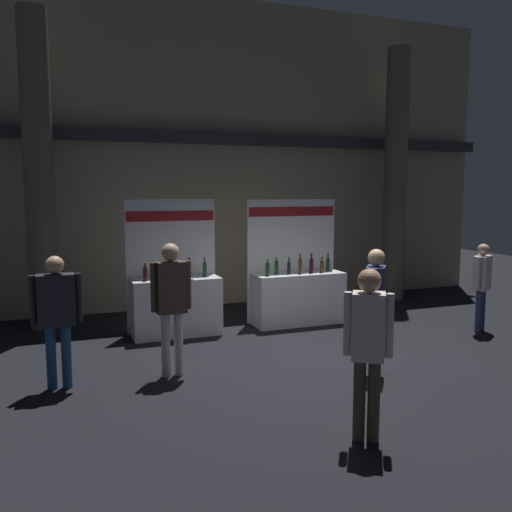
{
  "coord_description": "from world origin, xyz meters",
  "views": [
    {
      "loc": [
        -3.61,
        -7.07,
        2.54
      ],
      "look_at": [
        -0.37,
        1.51,
        1.42
      ],
      "focal_mm": 37.88,
      "sensor_mm": 36.0,
      "label": 1
    }
  ],
  "objects_px": {
    "visitor_2": "(368,340)",
    "exhibitor_booth_1": "(297,293)",
    "visitor_0": "(375,300)",
    "visitor_3": "(171,297)",
    "exhibitor_booth_0": "(176,301)",
    "visitor_1": "(482,280)",
    "visitor_5": "(57,309)"
  },
  "relations": [
    {
      "from": "visitor_0",
      "to": "visitor_2",
      "type": "height_order",
      "value": "visitor_2"
    },
    {
      "from": "visitor_1",
      "to": "visitor_5",
      "type": "xyz_separation_m",
      "value": [
        -7.17,
        -0.33,
        0.1
      ]
    },
    {
      "from": "exhibitor_booth_0",
      "to": "visitor_1",
      "type": "height_order",
      "value": "exhibitor_booth_0"
    },
    {
      "from": "visitor_1",
      "to": "visitor_2",
      "type": "bearing_deg",
      "value": -175.7
    },
    {
      "from": "exhibitor_booth_1",
      "to": "visitor_5",
      "type": "distance_m",
      "value": 4.81
    },
    {
      "from": "exhibitor_booth_1",
      "to": "visitor_2",
      "type": "relative_size",
      "value": 1.33
    },
    {
      "from": "exhibitor_booth_0",
      "to": "visitor_3",
      "type": "relative_size",
      "value": 1.29
    },
    {
      "from": "exhibitor_booth_1",
      "to": "visitor_0",
      "type": "relative_size",
      "value": 1.35
    },
    {
      "from": "visitor_1",
      "to": "visitor_2",
      "type": "height_order",
      "value": "visitor_2"
    },
    {
      "from": "visitor_3",
      "to": "exhibitor_booth_1",
      "type": "bearing_deg",
      "value": 32.7
    },
    {
      "from": "visitor_0",
      "to": "visitor_2",
      "type": "distance_m",
      "value": 2.11
    },
    {
      "from": "visitor_3",
      "to": "visitor_5",
      "type": "height_order",
      "value": "visitor_3"
    },
    {
      "from": "visitor_3",
      "to": "visitor_1",
      "type": "bearing_deg",
      "value": 0.35
    },
    {
      "from": "exhibitor_booth_0",
      "to": "visitor_5",
      "type": "bearing_deg",
      "value": -133.76
    },
    {
      "from": "visitor_0",
      "to": "visitor_3",
      "type": "xyz_separation_m",
      "value": [
        -2.64,
        0.9,
        0.06
      ]
    },
    {
      "from": "exhibitor_booth_1",
      "to": "visitor_2",
      "type": "bearing_deg",
      "value": -106.87
    },
    {
      "from": "visitor_0",
      "to": "visitor_1",
      "type": "xyz_separation_m",
      "value": [
        3.06,
        1.27,
        -0.1
      ]
    },
    {
      "from": "visitor_1",
      "to": "visitor_2",
      "type": "relative_size",
      "value": 0.9
    },
    {
      "from": "exhibitor_booth_0",
      "to": "exhibitor_booth_1",
      "type": "relative_size",
      "value": 1.01
    },
    {
      "from": "visitor_5",
      "to": "visitor_2",
      "type": "bearing_deg",
      "value": 137.8
    },
    {
      "from": "visitor_0",
      "to": "visitor_1",
      "type": "height_order",
      "value": "visitor_0"
    },
    {
      "from": "exhibitor_booth_1",
      "to": "visitor_0",
      "type": "bearing_deg",
      "value": -94.24
    },
    {
      "from": "exhibitor_booth_1",
      "to": "visitor_3",
      "type": "height_order",
      "value": "exhibitor_booth_1"
    },
    {
      "from": "exhibitor_booth_0",
      "to": "visitor_2",
      "type": "relative_size",
      "value": 1.34
    },
    {
      "from": "exhibitor_booth_1",
      "to": "visitor_5",
      "type": "xyz_separation_m",
      "value": [
        -4.33,
        -2.04,
        0.45
      ]
    },
    {
      "from": "exhibitor_booth_0",
      "to": "visitor_0",
      "type": "height_order",
      "value": "exhibitor_booth_0"
    },
    {
      "from": "exhibitor_booth_1",
      "to": "visitor_3",
      "type": "distance_m",
      "value": 3.58
    },
    {
      "from": "exhibitor_booth_0",
      "to": "exhibitor_booth_1",
      "type": "distance_m",
      "value": 2.36
    },
    {
      "from": "visitor_5",
      "to": "visitor_0",
      "type": "bearing_deg",
      "value": 167.52
    },
    {
      "from": "visitor_2",
      "to": "exhibitor_booth_1",
      "type": "bearing_deg",
      "value": -74.08
    },
    {
      "from": "visitor_2",
      "to": "visitor_0",
      "type": "bearing_deg",
      "value": -92.18
    },
    {
      "from": "visitor_5",
      "to": "exhibitor_booth_1",
      "type": "bearing_deg",
      "value": -154.28
    }
  ]
}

